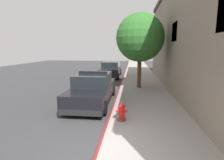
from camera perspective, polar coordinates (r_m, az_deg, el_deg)
ground_plane at (r=15.63m, az=-13.10°, el=-1.25°), size 32.85×60.00×0.20m
sidewalk_pavement at (r=14.71m, az=9.47°, el=-1.14°), size 3.22×60.00×0.13m
curb_painted_edge at (r=14.72m, az=3.04°, el=-1.01°), size 0.08×60.00×0.13m
police_cruiser at (r=9.46m, az=-6.06°, el=-2.91°), size 1.94×4.84×1.68m
parked_car_silver_ahead at (r=18.47m, az=-0.37°, el=3.30°), size 1.94×4.84×1.56m
fire_hydrant at (r=6.88m, az=3.10°, el=-10.03°), size 0.44×0.40×0.76m
street_tree at (r=12.66m, az=8.93°, el=13.13°), size 3.29×3.29×5.11m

